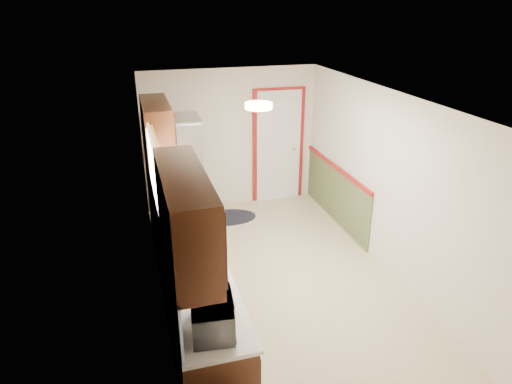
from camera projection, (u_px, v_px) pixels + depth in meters
room_shell at (277, 194)px, 5.65m from camera, size 3.20×5.20×2.52m
kitchen_run at (183, 246)px, 5.23m from camera, size 0.63×4.00×2.20m
back_wall_trim at (290, 156)px, 7.98m from camera, size 1.12×2.30×2.08m
ceiling_fixture at (259, 106)px, 4.95m from camera, size 0.30×0.30×0.06m
microwave at (212, 312)px, 3.66m from camera, size 0.33×0.53×0.34m
refrigerator at (178, 174)px, 7.12m from camera, size 0.77×0.77×1.81m
rug at (228, 217)px, 7.74m from camera, size 1.01×0.70×0.01m
cooktop at (170, 182)px, 6.69m from camera, size 0.51×0.61×0.02m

